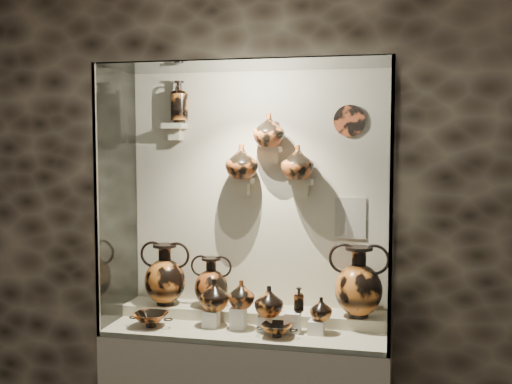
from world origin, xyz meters
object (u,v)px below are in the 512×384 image
amphora_mid (211,282)px  jug_b (241,294)px  lekythos_tall (179,99)px  amphora_left (165,274)px  jug_c (269,301)px  jug_e (321,309)px  ovoid_vase_c (297,162)px  lekythos_small (299,298)px  ovoid_vase_a (242,161)px  ovoid_vase_b (269,130)px  amphora_right (359,282)px  kylix_right (277,329)px  kylix_left (151,318)px  jug_a (215,295)px

amphora_mid → jug_b: (0.25, -0.20, -0.02)m
amphora_mid → lekythos_tall: bearing=137.8°
amphora_left → lekythos_tall: bearing=62.0°
amphora_left → jug_c: size_ratio=2.21×
jug_b → jug_e: (0.47, 0.02, -0.07)m
amphora_mid → ovoid_vase_c: ovoid_vase_c is taller
amphora_mid → lekythos_small: size_ratio=1.95×
lekythos_small → ovoid_vase_c: bearing=99.1°
jug_c → ovoid_vase_c: size_ratio=0.85×
ovoid_vase_c → jug_e: bearing=-52.5°
lekythos_tall → amphora_left: bearing=-103.2°
ovoid_vase_a → lekythos_tall: bearing=-178.4°
jug_c → ovoid_vase_a: (-0.23, 0.24, 0.82)m
jug_b → ovoid_vase_b: (0.11, 0.25, 0.98)m
amphora_right → kylix_right: amphora_right is taller
jug_b → jug_c: bearing=20.5°
jug_b → ovoid_vase_c: bearing=60.4°
lekythos_small → kylix_left: 0.91m
amphora_mid → ovoid_vase_b: ovoid_vase_b is taller
jug_a → jug_c: (0.34, -0.02, -0.01)m
jug_b → amphora_left: bearing=-178.0°
jug_a → kylix_left: size_ratio=0.71×
kylix_left → jug_c: bearing=30.3°
lekythos_small → kylix_left: size_ratio=0.62×
ovoid_vase_b → ovoid_vase_c: 0.27m
amphora_right → ovoid_vase_c: 0.81m
jug_b → jug_c: size_ratio=0.92×
ovoid_vase_a → lekythos_small: bearing=-21.6°
amphora_mid → ovoid_vase_c: (0.54, 0.05, 0.76)m
lekythos_tall → ovoid_vase_b: 0.63m
amphora_mid → kylix_left: bearing=-158.8°
amphora_right → kylix_right: bearing=-154.1°
amphora_mid → kylix_right: amphora_mid is taller
jug_a → kylix_left: (-0.37, -0.10, -0.14)m
amphora_right → kylix_right: size_ratio=1.86×
jug_c → amphora_mid: bearing=132.1°
jug_b → kylix_right: size_ratio=0.72×
amphora_mid → jug_b: amphora_mid is taller
amphora_left → lekythos_tall: 1.13m
amphora_mid → jug_a: bearing=-88.4°
jug_b → kylix_right: (0.24, -0.10, -0.17)m
lekythos_small → ovoid_vase_c: size_ratio=0.78×
ovoid_vase_a → ovoid_vase_b: ovoid_vase_b is taller
amphora_left → ovoid_vase_c: (0.85, 0.06, 0.72)m
amphora_left → ovoid_vase_a: 0.88m
amphora_mid → ovoid_vase_a: size_ratio=1.49×
amphora_right → lekythos_small: bearing=-161.4°
amphora_right → kylix_right: (-0.44, -0.27, -0.24)m
kylix_left → kylix_right: kylix_left is taller
amphora_right → ovoid_vase_c: bearing=163.7°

